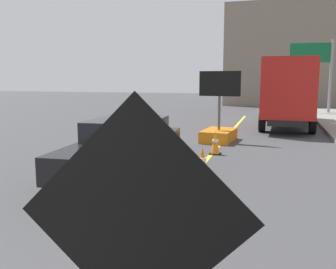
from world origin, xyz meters
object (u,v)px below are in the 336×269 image
object	(u,v)px
arrow_board_trailer	(219,129)
traffic_cone_far_lane	(202,162)
pickup_car	(125,146)
box_truck	(288,91)
roadwork_sign	(137,222)
traffic_cone_curbside	(215,143)
traffic_cone_near_sign	(136,267)
traffic_cone_mid_lane	(191,195)
highway_guide_sign	(319,64)

from	to	relation	value
arrow_board_trailer	traffic_cone_far_lane	xyz separation A→B (m)	(0.40, -5.26, -0.12)
pickup_car	traffic_cone_far_lane	distance (m)	2.02
box_truck	pickup_car	size ratio (longest dim) A/B	1.45
roadwork_sign	traffic_cone_curbside	bearing A→B (deg)	95.98
traffic_cone_near_sign	traffic_cone_mid_lane	xyz separation A→B (m)	(-0.00, 2.74, -0.03)
highway_guide_sign	traffic_cone_far_lane	xyz separation A→B (m)	(-4.34, -18.20, -3.06)
roadwork_sign	traffic_cone_far_lane	world-z (taller)	roadwork_sign
box_truck	traffic_cone_curbside	size ratio (longest dim) A/B	9.56
highway_guide_sign	traffic_cone_curbside	size ratio (longest dim) A/B	6.48
box_truck	traffic_cone_mid_lane	distance (m)	13.04
arrow_board_trailer	traffic_cone_mid_lane	world-z (taller)	arrow_board_trailer
arrow_board_trailer	traffic_cone_mid_lane	xyz separation A→B (m)	(0.68, -7.74, -0.19)
traffic_cone_curbside	traffic_cone_mid_lane	bearing A→B (deg)	-85.62
arrow_board_trailer	highway_guide_sign	bearing A→B (deg)	69.89
box_truck	traffic_cone_far_lane	world-z (taller)	box_truck
traffic_cone_near_sign	traffic_cone_curbside	xyz separation A→B (m)	(-0.40, 7.96, 0.06)
box_truck	traffic_cone_mid_lane	size ratio (longest dim) A/B	12.35
traffic_cone_near_sign	traffic_cone_far_lane	bearing A→B (deg)	93.03
traffic_cone_mid_lane	traffic_cone_far_lane	bearing A→B (deg)	96.35
highway_guide_sign	traffic_cone_near_sign	bearing A→B (deg)	-99.84
pickup_car	traffic_cone_far_lane	size ratio (longest dim) A/B	6.89
traffic_cone_curbside	pickup_car	bearing A→B (deg)	-122.22
highway_guide_sign	traffic_cone_far_lane	distance (m)	18.96
roadwork_sign	traffic_cone_mid_lane	xyz separation A→B (m)	(-0.58, 4.16, -1.18)
pickup_car	highway_guide_sign	bearing A→B (deg)	71.06
roadwork_sign	traffic_cone_curbside	xyz separation A→B (m)	(-0.98, 9.38, -1.09)
traffic_cone_near_sign	traffic_cone_far_lane	xyz separation A→B (m)	(-0.28, 5.22, 0.04)
arrow_board_trailer	box_truck	xyz separation A→B (m)	(2.63, 5.07, 1.32)
box_truck	highway_guide_sign	world-z (taller)	highway_guide_sign
arrow_board_trailer	box_truck	distance (m)	5.86
box_truck	traffic_cone_near_sign	bearing A→B (deg)	-97.17
traffic_cone_near_sign	pickup_car	bearing A→B (deg)	114.26
box_truck	highway_guide_sign	bearing A→B (deg)	75.04
traffic_cone_far_lane	traffic_cone_curbside	distance (m)	2.75
traffic_cone_near_sign	traffic_cone_mid_lane	world-z (taller)	traffic_cone_near_sign
box_truck	highway_guide_sign	xyz separation A→B (m)	(2.10, 7.87, 1.62)
arrow_board_trailer	highway_guide_sign	size ratio (longest dim) A/B	0.54
traffic_cone_near_sign	traffic_cone_mid_lane	distance (m)	2.74
roadwork_sign	pickup_car	bearing A→B (deg)	113.84
traffic_cone_far_lane	pickup_car	bearing A→B (deg)	-174.09
arrow_board_trailer	box_truck	world-z (taller)	box_truck
arrow_board_trailer	traffic_cone_mid_lane	bearing A→B (deg)	-85.01
traffic_cone_mid_lane	traffic_cone_far_lane	size ratio (longest dim) A/B	0.81
arrow_board_trailer	traffic_cone_far_lane	world-z (taller)	arrow_board_trailer
box_truck	traffic_cone_near_sign	size ratio (longest dim) A/B	11.25
roadwork_sign	traffic_cone_curbside	size ratio (longest dim) A/B	3.02
roadwork_sign	traffic_cone_near_sign	distance (m)	1.92
traffic_cone_near_sign	traffic_cone_curbside	size ratio (longest dim) A/B	0.85
traffic_cone_far_lane	roadwork_sign	bearing A→B (deg)	-82.62
traffic_cone_mid_lane	pickup_car	bearing A→B (deg)	134.84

